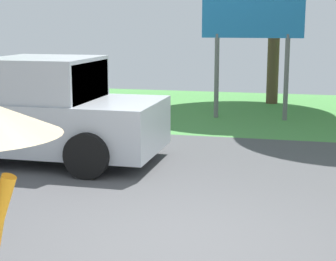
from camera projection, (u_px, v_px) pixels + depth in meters
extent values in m
cube|color=#4C4C4F|center=(204.00, 194.00, 8.38)|extent=(40.00, 8.00, 0.10)
cube|color=#4E9348|center=(253.00, 112.00, 16.00)|extent=(40.00, 8.00, 0.10)
cylinder|color=orange|center=(0.00, 209.00, 3.31)|extent=(0.24, 0.09, 0.45)
cube|color=#ADB2BA|center=(22.00, 122.00, 10.26)|extent=(5.20, 2.00, 0.90)
cube|color=#ADB2BA|center=(45.00, 82.00, 10.00)|extent=(1.80, 1.84, 0.90)
cube|color=#2D3842|center=(89.00, 84.00, 9.80)|extent=(0.10, 1.70, 0.77)
cylinder|color=black|center=(126.00, 132.00, 10.87)|extent=(0.76, 0.28, 0.76)
cylinder|color=black|center=(88.00, 155.00, 8.97)|extent=(0.76, 0.28, 0.76)
cylinder|color=slate|center=(217.00, 76.00, 14.58)|extent=(0.12, 0.12, 2.20)
cylinder|color=slate|center=(286.00, 78.00, 14.16)|extent=(0.12, 0.12, 2.20)
cube|color=#1E72B2|center=(253.00, 10.00, 14.04)|extent=(2.60, 0.10, 1.40)
cylinder|color=brown|center=(274.00, 38.00, 16.96)|extent=(0.36, 0.36, 4.07)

